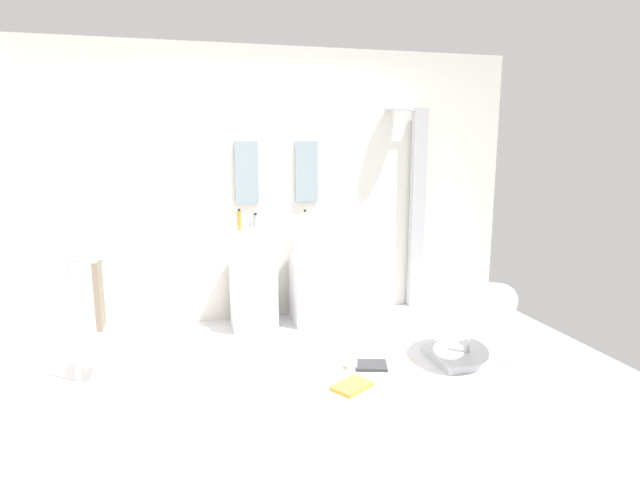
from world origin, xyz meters
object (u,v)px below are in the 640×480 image
object	(u,v)px
shower_column	(416,205)
coffee_mug	(352,362)
towel_rack	(95,297)
magazine_ochre	(352,386)
soap_bottle_grey	(255,221)
pedestal_sink_right	(314,274)
soap_bottle_amber	(239,220)
magazine_charcoal	(371,365)
lounge_chair	(468,317)
pedestal_sink_left	(253,278)
soap_bottle_clear	(305,217)

from	to	relation	value
shower_column	coffee_mug	xyz separation A→B (m)	(-1.14, -1.38, -1.02)
towel_rack	coffee_mug	xyz separation A→B (m)	(1.83, -0.33, -0.56)
magazine_ochre	soap_bottle_grey	xyz separation A→B (m)	(-0.44, 1.54, 0.98)
pedestal_sink_right	soap_bottle_amber	world-z (taller)	soap_bottle_amber
towel_rack	magazine_charcoal	size ratio (longest dim) A/B	3.99
shower_column	lounge_chair	xyz separation A→B (m)	(-0.19, -1.41, -0.73)
towel_rack	magazine_charcoal	world-z (taller)	towel_rack
shower_column	soap_bottle_amber	size ratio (longest dim) A/B	10.80
soap_bottle_amber	soap_bottle_grey	distance (m)	0.22
magazine_charcoal	lounge_chair	bearing A→B (deg)	14.01
towel_rack	pedestal_sink_left	bearing A→B (deg)	33.72
pedestal_sink_right	magazine_charcoal	xyz separation A→B (m)	(0.16, -1.16, -0.45)
magazine_charcoal	soap_bottle_clear	size ratio (longest dim) A/B	1.73
lounge_chair	pedestal_sink_left	bearing A→B (deg)	142.20
lounge_chair	towel_rack	size ratio (longest dim) A/B	1.08
pedestal_sink_left	shower_column	world-z (taller)	shower_column
lounge_chair	pedestal_sink_right	bearing A→B (deg)	128.72
lounge_chair	soap_bottle_clear	world-z (taller)	soap_bottle_clear
pedestal_sink_left	soap_bottle_grey	xyz separation A→B (m)	(0.05, 0.08, 0.53)
magazine_ochre	soap_bottle_clear	size ratio (longest dim) A/B	1.98
magazine_ochre	soap_bottle_grey	distance (m)	1.88
towel_rack	soap_bottle_grey	size ratio (longest dim) A/B	7.35
magazine_ochre	soap_bottle_amber	world-z (taller)	soap_bottle_amber
towel_rack	coffee_mug	size ratio (longest dim) A/B	8.67
soap_bottle_amber	soap_bottle_grey	bearing A→B (deg)	40.06
pedestal_sink_right	magazine_ochre	xyz separation A→B (m)	(-0.10, -1.46, -0.45)
pedestal_sink_left	magazine_ochre	distance (m)	1.60
soap_bottle_clear	magazine_charcoal	bearing A→B (deg)	-80.77
pedestal_sink_left	lounge_chair	xyz separation A→B (m)	(1.54, -1.20, -0.12)
pedestal_sink_right	soap_bottle_clear	xyz separation A→B (m)	(-0.05, 0.13, 0.53)
lounge_chair	coffee_mug	distance (m)	1.00
coffee_mug	soap_bottle_amber	xyz separation A→B (m)	(-0.70, 1.10, 0.97)
pedestal_sink_right	towel_rack	world-z (taller)	pedestal_sink_right
soap_bottle_grey	magazine_ochre	bearing A→B (deg)	-74.13
coffee_mug	soap_bottle_clear	xyz separation A→B (m)	(-0.05, 1.29, 0.94)
shower_column	magazine_charcoal	size ratio (longest dim) A/B	8.62
towel_rack	pedestal_sink_right	bearing A→B (deg)	24.43
magazine_charcoal	coffee_mug	xyz separation A→B (m)	(-0.15, -0.00, 0.04)
towel_rack	magazine_ochre	distance (m)	1.94
magazine_charcoal	soap_bottle_clear	distance (m)	1.64
lounge_chair	soap_bottle_amber	world-z (taller)	soap_bottle_amber
lounge_chair	soap_bottle_grey	world-z (taller)	soap_bottle_grey
pedestal_sink_left	towel_rack	xyz separation A→B (m)	(-1.24, -0.83, 0.16)
magazine_charcoal	pedestal_sink_right	bearing A→B (deg)	114.50
pedestal_sink_left	soap_bottle_amber	bearing A→B (deg)	-154.59
magazine_ochre	soap_bottle_amber	xyz separation A→B (m)	(-0.60, 1.40, 1.01)
soap_bottle_amber	pedestal_sink_right	bearing A→B (deg)	4.51
shower_column	soap_bottle_amber	bearing A→B (deg)	-171.65
magazine_charcoal	soap_bottle_grey	xyz separation A→B (m)	(-0.70, 1.24, 0.98)
lounge_chair	magazine_ochre	bearing A→B (deg)	-165.94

